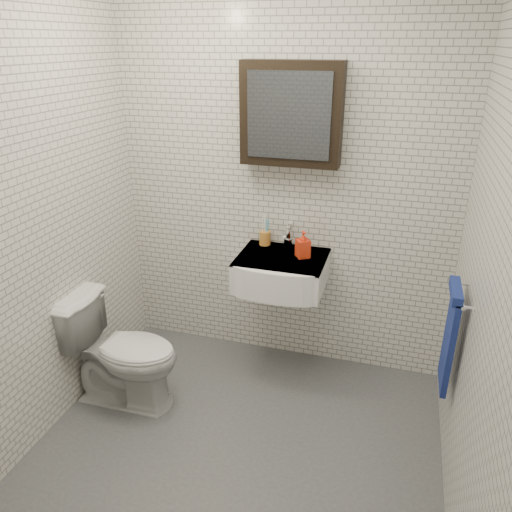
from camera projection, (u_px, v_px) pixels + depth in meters
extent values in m
cube|color=#474A4E|center=(237.00, 446.00, 2.80)|extent=(2.20, 2.00, 0.01)
cube|color=silver|center=(284.00, 185.00, 3.18)|extent=(2.20, 0.02, 2.50)
cube|color=silver|center=(120.00, 364.00, 1.43)|extent=(2.20, 0.02, 2.50)
cube|color=silver|center=(34.00, 218.00, 2.59)|extent=(0.02, 2.00, 2.50)
cube|color=silver|center=(490.00, 269.00, 2.02)|extent=(0.02, 2.00, 2.50)
cube|color=white|center=(282.00, 271.00, 3.17)|extent=(0.55, 0.45, 0.20)
cylinder|color=silver|center=(283.00, 257.00, 3.16)|extent=(0.31, 0.31, 0.02)
cylinder|color=silver|center=(283.00, 256.00, 3.15)|extent=(0.04, 0.04, 0.01)
cube|color=white|center=(282.00, 257.00, 3.14)|extent=(0.55, 0.45, 0.01)
cylinder|color=silver|center=(288.00, 243.00, 3.27)|extent=(0.06, 0.06, 0.06)
cylinder|color=silver|center=(288.00, 234.00, 3.24)|extent=(0.03, 0.03, 0.08)
cylinder|color=silver|center=(286.00, 233.00, 3.18)|extent=(0.02, 0.12, 0.02)
cube|color=silver|center=(290.00, 225.00, 3.25)|extent=(0.02, 0.09, 0.01)
cube|color=black|center=(291.00, 114.00, 2.93)|extent=(0.60, 0.14, 0.60)
cube|color=#3F444C|center=(288.00, 116.00, 2.86)|extent=(0.49, 0.01, 0.49)
cylinder|color=silver|center=(461.00, 295.00, 2.45)|extent=(0.02, 0.30, 0.02)
cylinder|color=silver|center=(463.00, 284.00, 2.56)|extent=(0.04, 0.02, 0.02)
cylinder|color=silver|center=(468.00, 307.00, 2.34)|extent=(0.04, 0.02, 0.02)
cube|color=navy|center=(449.00, 341.00, 2.57)|extent=(0.03, 0.26, 0.54)
cube|color=navy|center=(456.00, 291.00, 2.46)|extent=(0.05, 0.26, 0.05)
cylinder|color=#C07B30|center=(265.00, 238.00, 3.30)|extent=(0.08, 0.08, 0.09)
cylinder|color=white|center=(263.00, 230.00, 3.27)|extent=(0.02, 0.03, 0.18)
cylinder|color=#41A9D2|center=(266.00, 231.00, 3.27)|extent=(0.01, 0.02, 0.16)
cylinder|color=white|center=(265.00, 228.00, 3.29)|extent=(0.02, 0.03, 0.19)
cylinder|color=#41A9D2|center=(268.00, 230.00, 3.28)|extent=(0.02, 0.04, 0.17)
imported|color=#FFA11A|center=(303.00, 244.00, 3.10)|extent=(0.11, 0.11, 0.17)
imported|color=silver|center=(122.00, 351.00, 3.04)|extent=(0.71, 0.41, 0.71)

